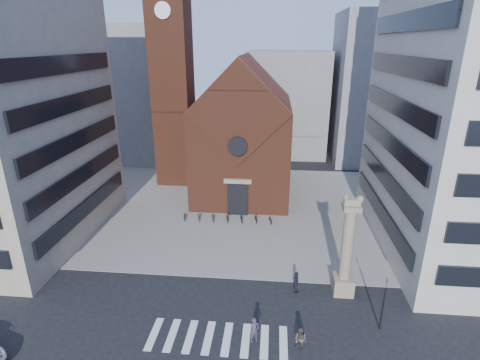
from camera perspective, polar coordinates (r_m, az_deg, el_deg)
name	(u,v)px	position (r m, az deg, el deg)	size (l,w,h in m)	color
ground	(216,309)	(30.60, -3.61, -19.02)	(120.00, 120.00, 0.00)	black
piazza	(239,207)	(46.73, -0.08, -4.17)	(46.00, 30.00, 0.05)	gray
zebra_crossing	(218,338)	(28.30, -3.41, -22.92)	(10.20, 3.20, 0.01)	white
church	(244,134)	(49.87, 0.57, 7.09)	(12.00, 16.65, 18.00)	brown
campanile	(172,71)	(53.35, -10.33, 16.07)	(5.50, 5.50, 31.20)	brown
bg_block_left	(135,94)	(68.26, -15.71, 12.51)	(16.00, 14.00, 22.00)	gray
bg_block_mid	(286,103)	(69.17, 7.04, 11.51)	(14.00, 12.00, 18.00)	gray
bg_block_right	(384,89)	(68.19, 21.12, 12.77)	(16.00, 14.00, 24.00)	gray
lion_column	(346,256)	(31.37, 15.88, -11.06)	(1.63, 1.60, 8.68)	gray
traffic_light	(384,302)	(29.25, 21.03, -17.01)	(0.13, 0.16, 4.30)	black
pedestrian_0	(254,330)	(27.45, 2.21, -21.88)	(0.69, 0.45, 1.89)	#3D3449
pedestrian_1	(301,340)	(27.15, 9.23, -22.92)	(0.86, 0.67, 1.77)	#4D423D
pedestrian_2	(296,282)	(31.89, 8.52, -15.19)	(1.15, 0.48, 1.95)	#24242B
scooter_0	(185,216)	(43.93, -8.41, -5.43)	(0.56, 1.60, 0.84)	black
scooter_1	(199,216)	(43.57, -6.29, -5.49)	(0.44, 1.55, 0.93)	black
scooter_2	(213,217)	(43.30, -4.14, -5.65)	(0.56, 1.60, 0.84)	black
scooter_3	(227,217)	(43.06, -1.96, -5.69)	(0.44, 1.55, 0.93)	black
scooter_4	(242,218)	(42.92, 0.24, -5.84)	(0.56, 1.60, 0.84)	black
scooter_5	(256,218)	(42.80, 2.45, -5.87)	(0.44, 1.55, 0.93)	black
scooter_6	(270,219)	(42.79, 4.67, -6.00)	(0.56, 1.60, 0.84)	black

